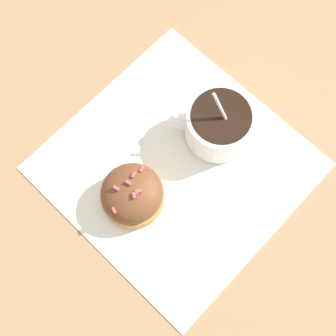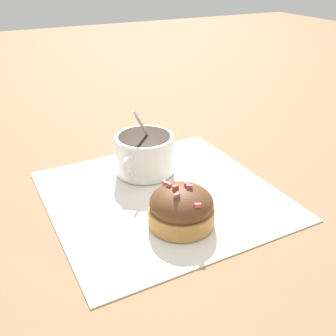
{
  "view_description": "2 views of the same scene",
  "coord_description": "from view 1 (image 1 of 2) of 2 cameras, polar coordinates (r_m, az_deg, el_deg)",
  "views": [
    {
      "loc": [
        0.13,
        0.12,
        0.57
      ],
      "look_at": [
        0.02,
        0.0,
        0.03
      ],
      "focal_mm": 50.0,
      "sensor_mm": 36.0,
      "label": 1
    },
    {
      "loc": [
        0.4,
        -0.19,
        0.28
      ],
      "look_at": [
        -0.01,
        0.02,
        0.03
      ],
      "focal_mm": 42.0,
      "sensor_mm": 36.0,
      "label": 2
    }
  ],
  "objects": [
    {
      "name": "ground_plane",
      "position": [
        0.59,
        1.04,
        0.18
      ],
      "size": [
        3.0,
        3.0,
        0.0
      ],
      "primitive_type": "plane",
      "color": "#93704C"
    },
    {
      "name": "paper_napkin",
      "position": [
        0.59,
        1.04,
        0.22
      ],
      "size": [
        0.29,
        0.29,
        0.0
      ],
      "color": "white",
      "rests_on": "ground_plane"
    },
    {
      "name": "coffee_cup",
      "position": [
        0.58,
        6.13,
        5.37
      ],
      "size": [
        0.09,
        0.09,
        0.1
      ],
      "color": "white",
      "rests_on": "paper_napkin"
    },
    {
      "name": "frosted_pastry",
      "position": [
        0.56,
        -4.38,
        -3.22
      ],
      "size": [
        0.08,
        0.08,
        0.05
      ],
      "color": "#C18442",
      "rests_on": "paper_napkin"
    }
  ]
}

